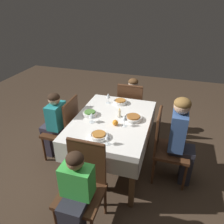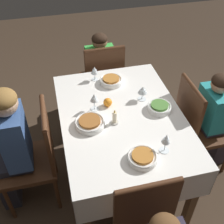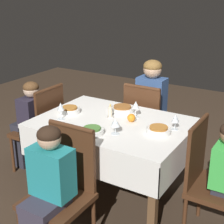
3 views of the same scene
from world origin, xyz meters
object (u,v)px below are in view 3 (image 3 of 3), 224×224
(chair_west, at_px, (210,177))
(chair_north, at_px, (63,185))
(wine_glass_east, at_px, (61,107))
(person_child_dark, at_px, (29,121))
(bowl_south, at_px, (122,109))
(bowl_east, at_px, (69,110))
(dining_table, at_px, (113,132))
(orange_fruit, at_px, (131,118))
(candle_centerpiece, at_px, (110,113))
(bowl_north, at_px, (92,131))
(person_child_teal, at_px, (46,191))
(person_adult_denim, at_px, (153,105))
(wine_glass_north, at_px, (115,123))
(wine_glass_west, at_px, (175,119))
(chair_east, at_px, (42,127))
(wine_glass_south, at_px, (136,106))
(bowl_west, at_px, (159,130))
(chair_south, at_px, (146,123))

(chair_west, height_order, chair_north, same)
(wine_glass_east, bearing_deg, person_child_dark, -20.66)
(bowl_south, relative_size, bowl_east, 1.13)
(chair_west, height_order, bowl_south, chair_west)
(dining_table, relative_size, chair_west, 1.38)
(chair_west, height_order, orange_fruit, chair_west)
(bowl_east, height_order, candle_centerpiece, candle_centerpiece)
(chair_west, relative_size, bowl_north, 5.02)
(orange_fruit, bearing_deg, person_child_teal, 81.54)
(person_adult_denim, distance_m, wine_glass_east, 1.16)
(wine_glass_north, bearing_deg, wine_glass_west, -138.61)
(dining_table, xyz_separation_m, chair_east, (0.89, -0.05, -0.16))
(bowl_south, relative_size, candle_centerpiece, 1.76)
(chair_north, bearing_deg, bowl_east, 123.60)
(wine_glass_west, relative_size, wine_glass_north, 1.05)
(chair_east, xyz_separation_m, bowl_north, (-0.88, 0.36, 0.29))
(wine_glass_south, bearing_deg, person_child_dark, 6.57)
(chair_east, xyz_separation_m, bowl_west, (-1.33, 0.07, 0.29))
(bowl_west, height_order, candle_centerpiece, candle_centerpiece)
(wine_glass_south, bearing_deg, person_adult_denim, -78.61)
(chair_west, bearing_deg, person_adult_denim, 44.96)
(orange_fruit, bearing_deg, chair_south, -76.26)
(person_adult_denim, height_order, bowl_south, person_adult_denim)
(chair_west, bearing_deg, candle_centerpiece, 83.42)
(bowl_south, bearing_deg, chair_south, -95.14)
(chair_north, height_order, person_child_teal, person_child_teal)
(wine_glass_north, bearing_deg, wine_glass_south, -85.44)
(chair_east, bearing_deg, chair_north, 49.31)
(wine_glass_west, relative_size, orange_fruit, 1.91)
(dining_table, xyz_separation_m, person_adult_denim, (0.01, -0.87, -0.01))
(chair_south, relative_size, orange_fruit, 13.42)
(chair_east, distance_m, bowl_west, 1.36)
(person_adult_denim, xyz_separation_m, bowl_south, (0.04, 0.61, 0.14))
(wine_glass_south, height_order, orange_fruit, wine_glass_south)
(chair_west, relative_size, bowl_west, 4.73)
(person_child_teal, xyz_separation_m, bowl_east, (0.46, -0.86, 0.24))
(chair_west, bearing_deg, orange_fruit, 81.24)
(person_child_dark, relative_size, candle_centerpiece, 7.60)
(person_child_teal, height_order, orange_fruit, person_child_teal)
(chair_north, relative_size, wine_glass_west, 7.03)
(chair_south, bearing_deg, wine_glass_west, 132.30)
(chair_west, distance_m, bowl_north, 0.98)
(chair_west, height_order, wine_glass_east, chair_west)
(chair_north, distance_m, person_adult_denim, 1.58)
(person_adult_denim, bearing_deg, bowl_east, 63.17)
(bowl_east, bearing_deg, orange_fruit, -170.90)
(wine_glass_east, bearing_deg, wine_glass_south, -144.80)
(candle_centerpiece, bearing_deg, chair_west, 173.42)
(chair_north, xyz_separation_m, candle_centerpiece, (0.07, -0.78, 0.31))
(person_child_teal, xyz_separation_m, person_child_dark, (1.06, -0.94, -0.02))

